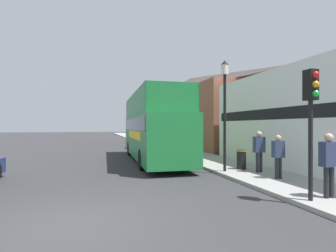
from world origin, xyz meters
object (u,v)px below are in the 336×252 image
at_px(pedestrian_second, 278,152).
at_px(litter_bin, 241,159).
at_px(parked_car_ahead_of_bus, 139,142).
at_px(lamp_post_nearest, 225,95).
at_px(lamp_post_second, 176,112).
at_px(traffic_signal, 311,105).
at_px(pedestrian_nearest, 329,159).
at_px(pedestrian_third, 259,147).
at_px(tour_bus, 152,132).

xyz_separation_m(pedestrian_second, litter_bin, (-0.17, 2.40, -0.54)).
distance_m(parked_car_ahead_of_bus, lamp_post_nearest, 14.61).
relative_size(lamp_post_nearest, lamp_post_second, 1.16).
bearing_deg(pedestrian_second, traffic_signal, -112.57).
distance_m(pedestrian_nearest, traffic_signal, 1.70).
bearing_deg(traffic_signal, lamp_post_nearest, 90.32).
height_order(parked_car_ahead_of_bus, pedestrian_nearest, pedestrian_nearest).
relative_size(parked_car_ahead_of_bus, litter_bin, 4.45).
bearing_deg(pedestrian_nearest, lamp_post_second, 93.63).
height_order(pedestrian_nearest, lamp_post_nearest, lamp_post_nearest).
height_order(pedestrian_third, litter_bin, pedestrian_third).
bearing_deg(parked_car_ahead_of_bus, lamp_post_nearest, -82.37).
relative_size(pedestrian_second, lamp_post_nearest, 0.34).
relative_size(tour_bus, lamp_post_second, 2.55).
height_order(pedestrian_nearest, litter_bin, pedestrian_nearest).
distance_m(tour_bus, pedestrian_nearest, 10.75).
bearing_deg(litter_bin, parked_car_ahead_of_bus, 100.51).
xyz_separation_m(pedestrian_nearest, lamp_post_nearest, (-0.75, 4.83, 2.35)).
bearing_deg(lamp_post_nearest, lamp_post_second, 90.23).
distance_m(pedestrian_nearest, pedestrian_second, 2.75).
distance_m(traffic_signal, lamp_post_nearest, 5.00).
relative_size(pedestrian_nearest, pedestrian_second, 1.09).
distance_m(tour_bus, lamp_post_nearest, 6.18).
xyz_separation_m(traffic_signal, litter_bin, (1.00, 5.22, -2.17)).
height_order(lamp_post_nearest, litter_bin, lamp_post_nearest).
bearing_deg(parked_car_ahead_of_bus, pedestrian_second, -79.04).
bearing_deg(pedestrian_nearest, pedestrian_third, 81.94).
bearing_deg(pedestrian_nearest, tour_bus, 105.99).
height_order(lamp_post_nearest, lamp_post_second, lamp_post_nearest).
height_order(tour_bus, lamp_post_second, lamp_post_second).
bearing_deg(lamp_post_second, pedestrian_second, -82.66).
bearing_deg(pedestrian_nearest, litter_bin, 86.83).
height_order(tour_bus, pedestrian_nearest, tour_bus).
xyz_separation_m(pedestrian_third, lamp_post_second, (-1.37, 8.11, 1.94)).
bearing_deg(pedestrian_nearest, parked_car_ahead_of_bus, 96.89).
bearing_deg(pedestrian_third, pedestrian_nearest, -98.06).
relative_size(parked_car_ahead_of_bus, lamp_post_nearest, 0.81).
relative_size(pedestrian_second, lamp_post_second, 0.39).
height_order(pedestrian_second, pedestrian_third, pedestrian_third).
distance_m(tour_bus, lamp_post_second, 3.22).
height_order(traffic_signal, lamp_post_second, lamp_post_second).
bearing_deg(tour_bus, lamp_post_second, 43.89).
bearing_deg(traffic_signal, litter_bin, 79.10).
relative_size(parked_car_ahead_of_bus, pedestrian_second, 2.39).
bearing_deg(lamp_post_nearest, tour_bus, 111.92).
xyz_separation_m(tour_bus, pedestrian_nearest, (2.96, -10.32, -0.58)).
relative_size(pedestrian_nearest, pedestrian_third, 1.02).
xyz_separation_m(parked_car_ahead_of_bus, litter_bin, (2.59, -13.94, -0.05)).
distance_m(lamp_post_second, litter_bin, 7.67).
xyz_separation_m(tour_bus, litter_bin, (3.24, -5.20, -1.21)).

